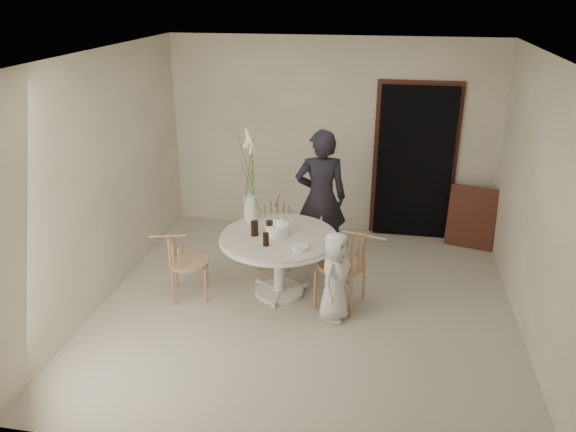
% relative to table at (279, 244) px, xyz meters
% --- Properties ---
extents(ground, '(4.50, 4.50, 0.00)m').
position_rel_table_xyz_m(ground, '(0.35, -0.25, -0.62)').
color(ground, '#BDB6A1').
rests_on(ground, ground).
extents(room_shell, '(4.50, 4.50, 4.50)m').
position_rel_table_xyz_m(room_shell, '(0.35, -0.25, 1.00)').
color(room_shell, silver).
rests_on(room_shell, ground).
extents(doorway, '(1.00, 0.10, 2.10)m').
position_rel_table_xyz_m(doorway, '(1.50, 1.94, 0.43)').
color(doorway, black).
rests_on(doorway, ground).
extents(door_trim, '(1.12, 0.03, 2.22)m').
position_rel_table_xyz_m(door_trim, '(1.50, 1.98, 0.49)').
color(door_trim, '#4E2B1B').
rests_on(door_trim, ground).
extents(table, '(1.33, 1.33, 0.73)m').
position_rel_table_xyz_m(table, '(0.00, 0.00, 0.00)').
color(table, white).
rests_on(table, ground).
extents(picture_frame, '(0.65, 0.33, 0.83)m').
position_rel_table_xyz_m(picture_frame, '(2.30, 1.70, -0.20)').
color(picture_frame, '#4E2B1B').
rests_on(picture_frame, ground).
extents(chair_far, '(0.47, 0.50, 0.80)m').
position_rel_table_xyz_m(chair_far, '(-0.19, 0.81, -0.10)').
color(chair_far, tan).
rests_on(chair_far, ground).
extents(chair_right, '(0.62, 0.59, 0.91)m').
position_rel_table_xyz_m(chair_right, '(0.83, -0.15, -0.03)').
color(chair_right, tan).
rests_on(chair_right, ground).
extents(chair_left, '(0.53, 0.51, 0.77)m').
position_rel_table_xyz_m(chair_left, '(-1.09, -0.26, -0.12)').
color(chair_left, tan).
rests_on(chair_left, ground).
extents(girl, '(0.70, 0.52, 1.74)m').
position_rel_table_xyz_m(girl, '(0.36, 0.86, 0.25)').
color(girl, black).
rests_on(girl, ground).
extents(boy, '(0.45, 0.56, 0.99)m').
position_rel_table_xyz_m(boy, '(0.67, -0.41, -0.12)').
color(boy, silver).
rests_on(boy, ground).
extents(birthday_cake, '(0.26, 0.26, 0.17)m').
position_rel_table_xyz_m(birthday_cake, '(-0.02, 0.02, 0.18)').
color(birthday_cake, white).
rests_on(birthday_cake, table).
extents(cola_tumbler_a, '(0.09, 0.09, 0.17)m').
position_rel_table_xyz_m(cola_tumbler_a, '(-0.26, -0.05, 0.20)').
color(cola_tumbler_a, black).
rests_on(cola_tumbler_a, table).
extents(cola_tumbler_b, '(0.08, 0.08, 0.14)m').
position_rel_table_xyz_m(cola_tumbler_b, '(-0.09, -0.28, 0.18)').
color(cola_tumbler_b, black).
rests_on(cola_tumbler_b, table).
extents(cola_tumbler_c, '(0.10, 0.10, 0.16)m').
position_rel_table_xyz_m(cola_tumbler_c, '(-0.26, -0.04, 0.20)').
color(cola_tumbler_c, black).
rests_on(cola_tumbler_c, table).
extents(cola_tumbler_d, '(0.10, 0.10, 0.17)m').
position_rel_table_xyz_m(cola_tumbler_d, '(-0.10, -0.02, 0.20)').
color(cola_tumbler_d, black).
rests_on(cola_tumbler_d, table).
extents(plate_stack, '(0.24, 0.24, 0.05)m').
position_rel_table_xyz_m(plate_stack, '(0.29, -0.32, 0.14)').
color(plate_stack, silver).
rests_on(plate_stack, table).
extents(flower_vase, '(0.16, 0.16, 1.14)m').
position_rel_table_xyz_m(flower_vase, '(-0.41, 0.37, 0.52)').
color(flower_vase, silver).
rests_on(flower_vase, table).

